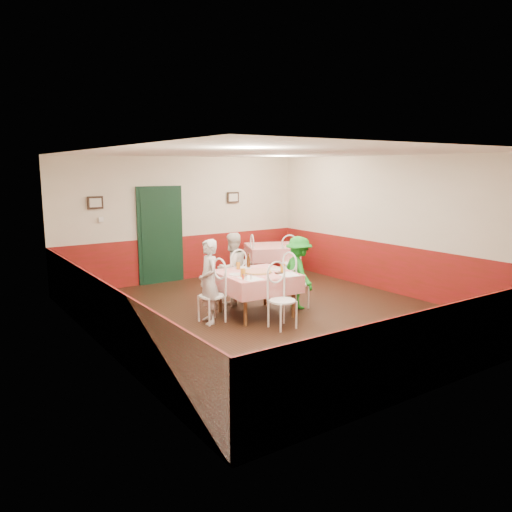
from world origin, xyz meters
TOP-DOWN VIEW (x-y plane):
  - floor at (0.00, 0.00)m, footprint 7.00×7.00m
  - ceiling at (0.00, 0.00)m, footprint 7.00×7.00m
  - back_wall at (0.00, 3.50)m, footprint 6.00×0.10m
  - front_wall at (0.00, -3.50)m, footprint 6.00×0.10m
  - left_wall at (-3.00, 0.00)m, footprint 0.10×7.00m
  - right_wall at (3.00, 0.00)m, footprint 0.10×7.00m
  - wainscot_back at (0.00, 3.48)m, footprint 6.00×0.03m
  - wainscot_front at (0.00, -3.48)m, footprint 6.00×0.03m
  - wainscot_left at (-2.98, 0.00)m, footprint 0.03×7.00m
  - wainscot_right at (2.98, 0.00)m, footprint 0.03×7.00m
  - door at (-0.60, 3.45)m, footprint 0.96×0.06m
  - picture_left at (-2.00, 3.45)m, footprint 0.32×0.03m
  - picture_right at (1.30, 3.45)m, footprint 0.32×0.03m
  - thermostat at (-1.90, 3.45)m, footprint 0.10×0.03m
  - main_table at (-0.26, 0.16)m, footprint 1.31×1.31m
  - second_table at (1.77, 2.51)m, footprint 1.47×1.47m
  - chair_left at (-1.11, 0.23)m, footprint 0.46×0.46m
  - chair_right at (0.59, 0.10)m, footprint 0.46×0.46m
  - chair_far at (-0.20, 1.01)m, footprint 0.44×0.44m
  - chair_near at (-0.32, -0.68)m, footprint 0.43×0.43m
  - chair_second_a at (1.02, 2.51)m, footprint 0.55×0.55m
  - chair_second_b at (1.77, 1.76)m, footprint 0.55×0.55m
  - pizza at (-0.24, 0.14)m, footprint 0.52×0.52m
  - plate_left at (-0.65, 0.19)m, footprint 0.27×0.27m
  - plate_right at (0.18, 0.16)m, footprint 0.27×0.27m
  - plate_far at (-0.23, 0.58)m, footprint 0.27×0.27m
  - glass_a at (-0.66, -0.03)m, footprint 0.09×0.09m
  - glass_b at (0.12, -0.10)m, footprint 0.09×0.09m
  - glass_c at (-0.37, 0.58)m, footprint 0.08×0.08m
  - beer_bottle at (-0.15, 0.57)m, footprint 0.07×0.07m
  - shaker_a at (-0.73, -0.24)m, footprint 0.04×0.04m
  - shaker_b at (-0.65, -0.26)m, footprint 0.04×0.04m
  - shaker_c at (-0.75, -0.18)m, footprint 0.04×0.04m
  - menu_left at (-0.61, -0.19)m, footprint 0.33×0.42m
  - menu_right at (0.10, -0.27)m, footprint 0.40×0.47m
  - wallet at (0.01, -0.14)m, footprint 0.12×0.10m
  - diner_left at (-1.16, 0.23)m, footprint 0.42×0.56m
  - diner_far at (-0.19, 1.06)m, footprint 0.73×0.60m
  - diner_right at (0.64, 0.10)m, footprint 0.66×0.94m

SIDE VIEW (x-z plane):
  - floor at x=0.00m, z-range 0.00..0.00m
  - main_table at x=-0.26m, z-range -0.01..0.76m
  - second_table at x=1.77m, z-range -0.01..0.76m
  - chair_left at x=-1.11m, z-range 0.00..0.90m
  - chair_right at x=0.59m, z-range 0.00..0.90m
  - chair_far at x=-0.20m, z-range 0.00..0.90m
  - chair_near at x=-0.32m, z-range 0.00..0.90m
  - chair_second_a at x=1.02m, z-range 0.00..0.90m
  - chair_second_b at x=1.77m, z-range 0.00..0.90m
  - wainscot_back at x=0.00m, z-range 0.00..1.00m
  - wainscot_front at x=0.00m, z-range 0.00..1.00m
  - wainscot_left at x=-2.98m, z-range 0.00..1.00m
  - wainscot_right at x=2.98m, z-range 0.00..1.00m
  - diner_right at x=0.64m, z-range 0.00..1.33m
  - diner_far at x=-0.19m, z-range 0.00..1.35m
  - diner_left at x=-1.16m, z-range 0.00..1.40m
  - menu_left at x=-0.61m, z-range 0.76..0.76m
  - menu_right at x=0.10m, z-range 0.76..0.76m
  - plate_left at x=-0.65m, z-range 0.76..0.77m
  - plate_right at x=0.18m, z-range 0.76..0.77m
  - plate_far at x=-0.23m, z-range 0.76..0.77m
  - wallet at x=0.01m, z-range 0.76..0.78m
  - pizza at x=-0.24m, z-range 0.76..0.79m
  - shaker_a at x=-0.73m, z-range 0.76..0.85m
  - shaker_b at x=-0.65m, z-range 0.76..0.85m
  - shaker_c at x=-0.75m, z-range 0.76..0.85m
  - glass_c at x=-0.37m, z-range 0.76..0.89m
  - glass_a at x=-0.66m, z-range 0.76..0.91m
  - glass_b at x=0.12m, z-range 0.76..0.91m
  - beer_bottle at x=-0.15m, z-range 0.76..1.01m
  - door at x=-0.60m, z-range 0.00..2.10m
  - back_wall at x=0.00m, z-range 0.00..2.80m
  - front_wall at x=0.00m, z-range 0.00..2.80m
  - left_wall at x=-3.00m, z-range 0.00..2.80m
  - right_wall at x=3.00m, z-range 0.00..2.80m
  - thermostat at x=-1.90m, z-range 1.45..1.55m
  - picture_left at x=-2.00m, z-range 1.72..1.98m
  - picture_right at x=1.30m, z-range 1.72..1.98m
  - ceiling at x=0.00m, z-range 2.80..2.80m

